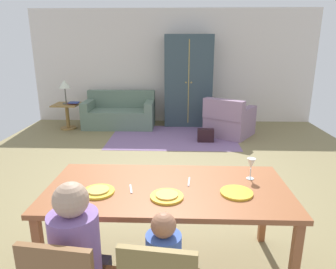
{
  "coord_description": "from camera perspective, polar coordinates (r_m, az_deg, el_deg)",
  "views": [
    {
      "loc": [
        0.15,
        -3.84,
        1.86
      ],
      "look_at": [
        0.03,
        -0.4,
        0.85
      ],
      "focal_mm": 32.61,
      "sensor_mm": 36.0,
      "label": 1
    }
  ],
  "objects": [
    {
      "name": "armchair",
      "position": [
        6.59,
        11.28,
        2.49
      ],
      "size": [
        1.18,
        1.19,
        0.82
      ],
      "color": "gray",
      "rests_on": "ground_plane"
    },
    {
      "name": "plate_near_child",
      "position": [
        2.33,
        -0.22,
        -11.51
      ],
      "size": [
        0.25,
        0.25,
        0.02
      ],
      "primitive_type": "cylinder",
      "color": "yellow",
      "rests_on": "dining_table"
    },
    {
      "name": "plate_near_woman",
      "position": [
        2.44,
        12.69,
        -10.57
      ],
      "size": [
        0.25,
        0.25,
        0.02
      ],
      "primitive_type": "cylinder",
      "color": "yellow",
      "rests_on": "dining_table"
    },
    {
      "name": "pizza_near_man",
      "position": [
        2.45,
        -12.92,
        -10.06
      ],
      "size": [
        0.17,
        0.17,
        0.01
      ],
      "primitive_type": "cylinder",
      "color": "gold",
      "rests_on": "plate_near_man"
    },
    {
      "name": "fork",
      "position": [
        2.48,
        -6.96,
        -10.04
      ],
      "size": [
        0.05,
        0.15,
        0.01
      ],
      "primitive_type": "cube",
      "rotation": [
        0.0,
        0.0,
        0.22
      ],
      "color": "silver",
      "rests_on": "dining_table"
    },
    {
      "name": "dining_table",
      "position": [
        2.53,
        -0.06,
        -11.15
      ],
      "size": [
        1.94,
        0.93,
        0.76
      ],
      "color": "#98542F",
      "rests_on": "ground_plane"
    },
    {
      "name": "ground_plane",
      "position": [
        4.8,
        0.1,
        -6.57
      ],
      "size": [
        6.88,
        6.37,
        0.02
      ],
      "primitive_type": "cube",
      "color": "olive"
    },
    {
      "name": "back_wall",
      "position": [
        7.67,
        0.93,
        12.51
      ],
      "size": [
        6.88,
        0.1,
        2.7
      ],
      "primitive_type": "cube",
      "color": "silver",
      "rests_on": "ground_plane"
    },
    {
      "name": "armoire",
      "position": [
        7.31,
        3.81,
        9.93
      ],
      "size": [
        1.1,
        0.59,
        2.1
      ],
      "color": "#31424A",
      "rests_on": "ground_plane"
    },
    {
      "name": "area_rug",
      "position": [
        6.44,
        0.9,
        -0.43
      ],
      "size": [
        2.6,
        1.8,
        0.01
      ],
      "primitive_type": "cube",
      "color": "slate",
      "rests_on": "ground_plane"
    },
    {
      "name": "wine_glass",
      "position": [
        2.68,
        15.28,
        -5.41
      ],
      "size": [
        0.07,
        0.07,
        0.19
      ],
      "color": "silver",
      "rests_on": "dining_table"
    },
    {
      "name": "pizza_near_child",
      "position": [
        2.32,
        -0.22,
        -11.19
      ],
      "size": [
        0.17,
        0.17,
        0.01
      ],
      "primitive_type": "cylinder",
      "color": "gold",
      "rests_on": "plate_near_child"
    },
    {
      "name": "book_lower",
      "position": [
        7.31,
        -17.32,
        5.61
      ],
      "size": [
        0.22,
        0.16,
        0.03
      ],
      "primitive_type": "cube",
      "color": "#A22823",
      "rests_on": "side_table"
    },
    {
      "name": "table_lamp",
      "position": [
        7.28,
        -18.78,
        8.76
      ],
      "size": [
        0.26,
        0.26,
        0.54
      ],
      "color": "#4B4B40",
      "rests_on": "side_table"
    },
    {
      "name": "book_upper",
      "position": [
        7.22,
        -17.2,
        5.72
      ],
      "size": [
        0.22,
        0.16,
        0.03
      ],
      "primitive_type": "cube",
      "color": "#304287",
      "rests_on": "book_lower"
    },
    {
      "name": "knife",
      "position": [
        2.58,
        3.94,
        -8.77
      ],
      "size": [
        0.03,
        0.17,
        0.01
      ],
      "primitive_type": "cube",
      "rotation": [
        0.0,
        0.0,
        -0.08
      ],
      "color": "silver",
      "rests_on": "dining_table"
    },
    {
      "name": "handbag",
      "position": [
        6.14,
        7.03,
        -0.16
      ],
      "size": [
        0.32,
        0.16,
        0.26
      ],
      "primitive_type": "cube",
      "color": "black",
      "rests_on": "ground_plane"
    },
    {
      "name": "side_table",
      "position": [
        7.38,
        -18.33,
        3.9
      ],
      "size": [
        0.56,
        0.56,
        0.58
      ],
      "color": "olive",
      "rests_on": "ground_plane"
    },
    {
      "name": "couch",
      "position": [
        7.32,
        -8.98,
        3.86
      ],
      "size": [
        1.62,
        0.86,
        0.82
      ],
      "color": "slate",
      "rests_on": "ground_plane"
    },
    {
      "name": "plate_near_man",
      "position": [
        2.46,
        -12.9,
        -10.37
      ],
      "size": [
        0.25,
        0.25,
        0.02
      ],
      "primitive_type": "cylinder",
      "color": "yellow",
      "rests_on": "dining_table"
    },
    {
      "name": "person_man",
      "position": [
        2.17,
        -16.09,
        -22.69
      ],
      "size": [
        0.31,
        0.41,
        1.11
      ],
      "color": "#38374A",
      "rests_on": "ground_plane"
    }
  ]
}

